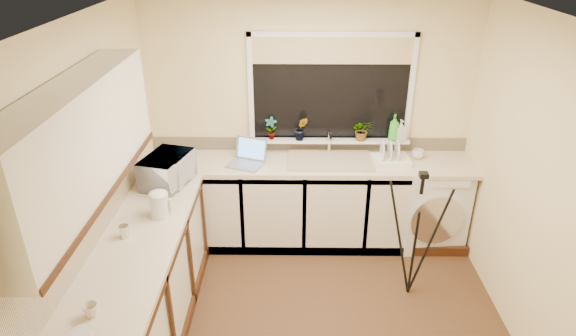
{
  "coord_description": "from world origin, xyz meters",
  "views": [
    {
      "loc": [
        -0.16,
        -3.1,
        2.94
      ],
      "look_at": [
        -0.2,
        0.55,
        1.15
      ],
      "focal_mm": 30.42,
      "sensor_mm": 36.0,
      "label": 1
    }
  ],
  "objects_px": {
    "plant_d": "(362,130)",
    "soap_bottle_green": "(394,128)",
    "steel_jar": "(124,232)",
    "dish_rack": "(390,160)",
    "microwave": "(167,170)",
    "cup_back": "(418,154)",
    "laptop": "(248,157)",
    "plant_a": "(271,128)",
    "kettle": "(159,205)",
    "plant_b": "(301,129)",
    "washing_machine": "(429,202)",
    "soap_bottle_clear": "(401,130)",
    "tripod": "(415,236)",
    "cup_left": "(91,310)"
  },
  "relations": [
    {
      "from": "plant_d",
      "to": "soap_bottle_green",
      "type": "bearing_deg",
      "value": -0.57
    },
    {
      "from": "kettle",
      "to": "plant_d",
      "type": "relative_size",
      "value": 0.94
    },
    {
      "from": "washing_machine",
      "to": "plant_b",
      "type": "height_order",
      "value": "plant_b"
    },
    {
      "from": "laptop",
      "to": "dish_rack",
      "type": "height_order",
      "value": "laptop"
    },
    {
      "from": "cup_back",
      "to": "washing_machine",
      "type": "bearing_deg",
      "value": -23.72
    },
    {
      "from": "tripod",
      "to": "cup_back",
      "type": "relative_size",
      "value": 10.45
    },
    {
      "from": "steel_jar",
      "to": "microwave",
      "type": "xyz_separation_m",
      "value": [
        0.13,
        0.84,
        0.09
      ]
    },
    {
      "from": "washing_machine",
      "to": "steel_jar",
      "type": "xyz_separation_m",
      "value": [
        -2.63,
        -1.34,
        0.5
      ]
    },
    {
      "from": "cup_left",
      "to": "microwave",
      "type": "bearing_deg",
      "value": 87.62
    },
    {
      "from": "kettle",
      "to": "cup_left",
      "type": "distance_m",
      "value": 1.12
    },
    {
      "from": "kettle",
      "to": "dish_rack",
      "type": "relative_size",
      "value": 0.55
    },
    {
      "from": "plant_b",
      "to": "laptop",
      "type": "bearing_deg",
      "value": -156.42
    },
    {
      "from": "laptop",
      "to": "microwave",
      "type": "xyz_separation_m",
      "value": [
        -0.67,
        -0.44,
        0.07
      ]
    },
    {
      "from": "washing_machine",
      "to": "soap_bottle_clear",
      "type": "distance_m",
      "value": 0.8
    },
    {
      "from": "tripod",
      "to": "soap_bottle_green",
      "type": "xyz_separation_m",
      "value": [
        -0.05,
        1.03,
        0.58
      ]
    },
    {
      "from": "soap_bottle_green",
      "to": "steel_jar",
      "type": "bearing_deg",
      "value": -145.93
    },
    {
      "from": "cup_back",
      "to": "cup_left",
      "type": "relative_size",
      "value": 1.27
    },
    {
      "from": "dish_rack",
      "to": "plant_d",
      "type": "bearing_deg",
      "value": 137.81
    },
    {
      "from": "kettle",
      "to": "plant_b",
      "type": "relative_size",
      "value": 0.82
    },
    {
      "from": "cup_left",
      "to": "soap_bottle_clear",
      "type": "bearing_deg",
      "value": 46.03
    },
    {
      "from": "soap_bottle_green",
      "to": "soap_bottle_clear",
      "type": "bearing_deg",
      "value": -1.02
    },
    {
      "from": "plant_a",
      "to": "soap_bottle_green",
      "type": "bearing_deg",
      "value": -0.78
    },
    {
      "from": "dish_rack",
      "to": "cup_left",
      "type": "xyz_separation_m",
      "value": [
        -2.12,
        -2.11,
        0.02
      ]
    },
    {
      "from": "plant_d",
      "to": "plant_a",
      "type": "bearing_deg",
      "value": 179.15
    },
    {
      "from": "cup_back",
      "to": "plant_a",
      "type": "bearing_deg",
      "value": 175.3
    },
    {
      "from": "tripod",
      "to": "cup_left",
      "type": "xyz_separation_m",
      "value": [
        -2.22,
        -1.3,
        0.34
      ]
    },
    {
      "from": "tripod",
      "to": "cup_left",
      "type": "relative_size",
      "value": 13.28
    },
    {
      "from": "steel_jar",
      "to": "cup_back",
      "type": "bearing_deg",
      "value": 29.65
    },
    {
      "from": "washing_machine",
      "to": "steel_jar",
      "type": "relative_size",
      "value": 9.03
    },
    {
      "from": "laptop",
      "to": "soap_bottle_green",
      "type": "bearing_deg",
      "value": 29.76
    },
    {
      "from": "steel_jar",
      "to": "dish_rack",
      "type": "bearing_deg",
      "value": 30.75
    },
    {
      "from": "tripod",
      "to": "steel_jar",
      "type": "height_order",
      "value": "tripod"
    },
    {
      "from": "steel_jar",
      "to": "laptop",
      "type": "bearing_deg",
      "value": 58.03
    },
    {
      "from": "steel_jar",
      "to": "soap_bottle_clear",
      "type": "relative_size",
      "value": 0.46
    },
    {
      "from": "washing_machine",
      "to": "plant_a",
      "type": "xyz_separation_m",
      "value": [
        -1.61,
        0.19,
        0.72
      ]
    },
    {
      "from": "plant_b",
      "to": "soap_bottle_clear",
      "type": "xyz_separation_m",
      "value": [
        0.98,
        0.0,
        -0.01
      ]
    },
    {
      "from": "steel_jar",
      "to": "cup_left",
      "type": "distance_m",
      "value": 0.82
    },
    {
      "from": "steel_jar",
      "to": "plant_d",
      "type": "height_order",
      "value": "plant_d"
    },
    {
      "from": "tripod",
      "to": "plant_a",
      "type": "height_order",
      "value": "plant_a"
    },
    {
      "from": "steel_jar",
      "to": "cup_back",
      "type": "height_order",
      "value": "steel_jar"
    },
    {
      "from": "plant_a",
      "to": "soap_bottle_clear",
      "type": "distance_m",
      "value": 1.28
    },
    {
      "from": "plant_a",
      "to": "cup_back",
      "type": "bearing_deg",
      "value": -4.7
    },
    {
      "from": "kettle",
      "to": "soap_bottle_green",
      "type": "height_order",
      "value": "soap_bottle_green"
    },
    {
      "from": "dish_rack",
      "to": "steel_jar",
      "type": "relative_size",
      "value": 3.64
    },
    {
      "from": "microwave",
      "to": "cup_back",
      "type": "relative_size",
      "value": 4.24
    },
    {
      "from": "microwave",
      "to": "plant_d",
      "type": "xyz_separation_m",
      "value": [
        1.79,
        0.67,
        0.12
      ]
    },
    {
      "from": "dish_rack",
      "to": "plant_d",
      "type": "relative_size",
      "value": 1.7
    },
    {
      "from": "washing_machine",
      "to": "plant_a",
      "type": "distance_m",
      "value": 1.77
    },
    {
      "from": "dish_rack",
      "to": "cup_left",
      "type": "height_order",
      "value": "cup_left"
    },
    {
      "from": "laptop",
      "to": "plant_a",
      "type": "xyz_separation_m",
      "value": [
        0.22,
        0.25,
        0.2
      ]
    }
  ]
}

